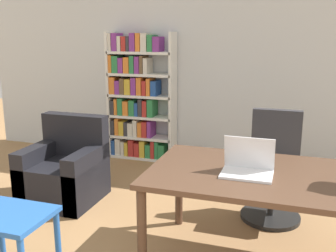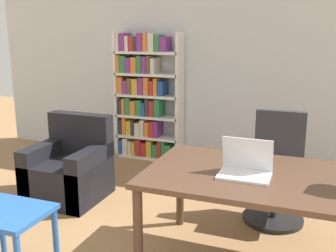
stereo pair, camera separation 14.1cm
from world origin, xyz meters
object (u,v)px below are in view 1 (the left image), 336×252
object	(u,v)px
laptop	(248,166)
side_table_blue	(9,226)
desk	(267,184)
bookshelf	(137,99)
office_chair	(273,171)
armchair	(65,173)

from	to	relation	value
laptop	side_table_blue	size ratio (longest dim) A/B	0.64
desk	laptop	distance (m)	0.21
bookshelf	office_chair	bearing A→B (deg)	-33.75
laptop	armchair	size ratio (longest dim) A/B	0.41
desk	armchair	distance (m)	2.26
armchair	side_table_blue	bearing A→B (deg)	-71.80
laptop	office_chair	xyz separation A→B (m)	(0.14, 0.97, -0.36)
office_chair	bookshelf	world-z (taller)	bookshelf
side_table_blue	desk	bearing A→B (deg)	25.49
side_table_blue	office_chair	bearing A→B (deg)	45.56
laptop	office_chair	size ratio (longest dim) A/B	0.35
office_chair	armchair	size ratio (longest dim) A/B	1.17
armchair	bookshelf	size ratio (longest dim) A/B	0.50
side_table_blue	armchair	distance (m)	1.50
office_chair	side_table_blue	distance (m)	2.39
side_table_blue	armchair	size ratio (longest dim) A/B	0.65
laptop	bookshelf	size ratio (longest dim) A/B	0.21
laptop	desk	bearing A→B (deg)	22.27
office_chair	armchair	distance (m)	2.16
laptop	bookshelf	distance (m)	2.91
office_chair	side_table_blue	bearing A→B (deg)	-134.44
office_chair	side_table_blue	xyz separation A→B (m)	(-1.67, -1.71, -0.00)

